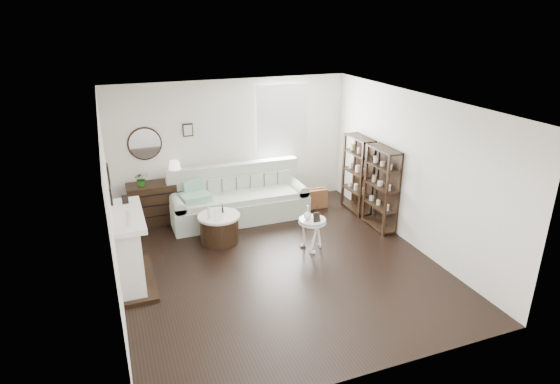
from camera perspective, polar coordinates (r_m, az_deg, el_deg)
name	(u,v)px	position (r m, az deg, el deg)	size (l,w,h in m)	color
room	(266,131)	(9.93, -1.73, 7.46)	(5.50, 5.50, 5.50)	black
fireplace	(130,251)	(7.54, -17.86, -6.85)	(0.50, 1.40, 1.84)	white
shelf_unit_far	(358,174)	(9.79, 9.44, 2.14)	(0.30, 0.80, 1.60)	black
shelf_unit_near	(381,189)	(9.08, 12.24, 0.38)	(0.30, 0.80, 1.60)	black
sofa	(238,201)	(9.52, -5.10, -1.12)	(2.73, 0.94, 1.06)	#AAB39F
quilt	(195,197)	(9.12, -10.31, -0.63)	(0.55, 0.45, 0.14)	#268D5E
suitcase	(313,199)	(10.02, 4.01, -0.80)	(0.62, 0.21, 0.42)	brown
dresser	(160,202)	(9.61, -14.46, -1.20)	(1.20, 0.52, 0.80)	black
table_lamp	(175,171)	(9.43, -12.68, 2.50)	(0.26, 0.26, 0.41)	beige
potted_plant	(141,179)	(9.35, -16.55, 1.56)	(0.26, 0.23, 0.29)	#205518
drum_table	(219,228)	(8.59, -7.39, -4.39)	(0.76, 0.76, 0.53)	black
pedestal_table	(312,222)	(8.16, 3.96, -3.63)	(0.48, 0.48, 0.58)	silver
eiffel_drum	(222,208)	(8.51, -7.04, -1.99)	(0.11, 0.11, 0.19)	black
bottle_drum	(209,212)	(8.32, -8.65, -2.37)	(0.06, 0.06, 0.27)	silver
card_frame_drum	(218,214)	(8.26, -7.55, -2.70)	(0.16, 0.01, 0.21)	white
eiffel_ped	(317,212)	(8.17, 4.50, -2.49)	(0.12, 0.12, 0.20)	black
flask_ped	(308,213)	(8.08, 3.39, -2.51)	(0.14, 0.14, 0.26)	silver
card_frame_ped	(317,217)	(8.01, 4.50, -3.10)	(0.13, 0.01, 0.17)	black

